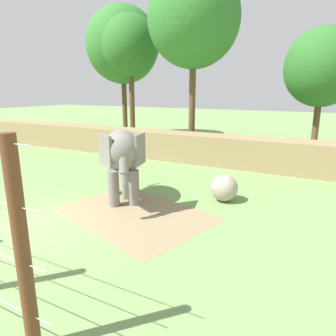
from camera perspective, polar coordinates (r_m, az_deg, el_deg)
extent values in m
plane|color=#759956|center=(10.99, -24.99, -9.76)|extent=(120.00, 120.00, 0.00)
cube|color=#937F5B|center=(10.97, -6.26, -8.44)|extent=(6.05, 5.05, 0.01)
cube|color=#997F56|center=(19.08, 1.78, 4.10)|extent=(36.00, 1.80, 1.68)
cylinder|color=gray|center=(11.61, -6.41, -3.61)|extent=(0.42, 0.42, 1.35)
cylinder|color=gray|center=(11.60, -10.07, -3.78)|extent=(0.42, 0.42, 1.35)
cylinder|color=gray|center=(12.93, -6.82, -1.75)|extent=(0.42, 0.42, 1.35)
cylinder|color=gray|center=(12.91, -10.10, -1.90)|extent=(0.42, 0.42, 1.35)
ellipsoid|color=gray|center=(11.94, -8.59, 3.39)|extent=(2.60, 2.80, 1.54)
ellipsoid|color=gray|center=(10.35, -8.38, 3.23)|extent=(1.42, 1.40, 1.11)
cube|color=gray|center=(10.47, -5.24, 3.46)|extent=(0.29, 0.87, 1.06)
cube|color=gray|center=(10.44, -11.57, 3.20)|extent=(0.82, 0.48, 1.06)
cylinder|color=gray|center=(10.03, -8.22, 0.56)|extent=(0.53, 0.56, 0.60)
cylinder|color=gray|center=(10.02, -8.11, -1.95)|extent=(0.41, 0.42, 0.56)
cylinder|color=gray|center=(10.07, -8.01, -4.24)|extent=(0.28, 0.28, 0.53)
cylinder|color=gray|center=(13.33, -8.75, 4.11)|extent=(0.26, 0.29, 0.77)
sphere|color=tan|center=(12.16, 10.40, -3.68)|extent=(1.05, 1.05, 1.05)
cylinder|color=brown|center=(5.40, -25.45, -13.69)|extent=(0.24, 0.24, 3.66)
cylinder|color=brown|center=(24.33, 25.75, 7.15)|extent=(0.44, 0.44, 3.55)
ellipsoid|color=#2D6B28|center=(24.25, 26.79, 16.35)|extent=(5.05, 5.05, 5.30)
cylinder|color=brown|center=(21.64, 4.49, 11.24)|extent=(0.44, 0.44, 6.15)
ellipsoid|color=#33752D|center=(22.07, 4.80, 25.99)|extent=(6.01, 6.01, 6.31)
cylinder|color=brown|center=(28.85, -8.04, 11.12)|extent=(0.44, 0.44, 5.34)
ellipsoid|color=#33752D|center=(29.05, -8.44, 21.70)|extent=(6.29, 6.29, 6.61)
cylinder|color=brown|center=(26.75, -6.68, 11.32)|extent=(0.44, 0.44, 5.72)
ellipsoid|color=#2D6B28|center=(26.94, -7.00, 21.66)|extent=(4.67, 4.67, 4.90)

